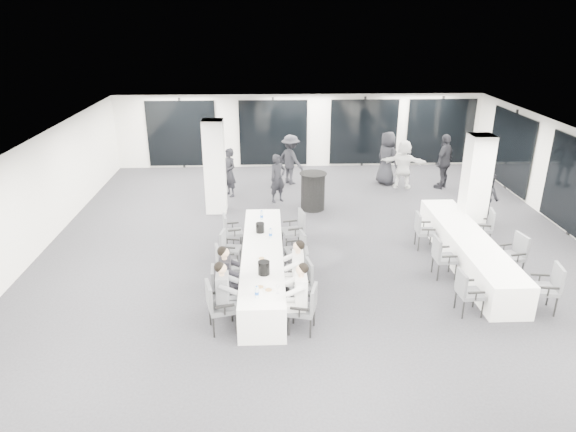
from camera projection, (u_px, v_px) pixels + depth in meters
name	position (u px, v px, depth m)	size (l,w,h in m)	color
room	(349.00, 188.00, 13.41)	(14.04, 16.04, 2.84)	#242429
column_left	(215.00, 167.00, 15.21)	(0.60, 0.60, 2.80)	white
column_right	(475.00, 187.00, 13.43)	(0.60, 0.60, 2.80)	white
banquet_table_main	(263.00, 265.00, 11.57)	(0.90, 5.00, 0.75)	white
banquet_table_side	(468.00, 250.00, 12.28)	(0.90, 5.00, 0.75)	white
cocktail_table	(313.00, 191.00, 15.67)	(0.83, 0.83, 1.15)	black
chair_main_left_near	(217.00, 304.00, 9.63)	(0.63, 0.65, 1.02)	#4A4C51
chair_main_left_second	(221.00, 287.00, 10.28)	(0.53, 0.58, 0.97)	#4A4C51
chair_main_left_mid	(225.00, 263.00, 11.25)	(0.58, 0.61, 0.96)	#4A4C51
chair_main_left_fourth	(228.00, 246.00, 12.20)	(0.51, 0.54, 0.87)	#4A4C51
chair_main_left_far	(230.00, 230.00, 13.05)	(0.54, 0.57, 0.92)	#4A4C51
chair_main_right_near	(306.00, 306.00, 9.61)	(0.60, 0.62, 0.97)	#4A4C51
chair_main_right_second	(303.00, 280.00, 10.57)	(0.56, 0.60, 0.95)	#4A4C51
chair_main_right_mid	(301.00, 266.00, 11.17)	(0.46, 0.52, 0.91)	#4A4C51
chair_main_right_fourth	(298.00, 247.00, 12.14)	(0.52, 0.55, 0.87)	#4A4C51
chair_main_right_far	(296.00, 228.00, 12.99)	(0.62, 0.65, 1.04)	#4A4C51
chair_side_left_near	(467.00, 290.00, 10.20)	(0.50, 0.55, 0.94)	#4A4C51
chair_side_left_mid	(442.00, 255.00, 11.64)	(0.50, 0.55, 0.96)	#4A4C51
chair_side_left_far	(423.00, 229.00, 13.07)	(0.51, 0.56, 0.95)	#4A4C51
chair_side_right_near	(549.00, 285.00, 10.28)	(0.59, 0.63, 1.03)	#4A4C51
chair_side_right_mid	(514.00, 252.00, 11.69)	(0.59, 0.63, 1.01)	#4A4C51
chair_side_right_far	(485.00, 225.00, 13.26)	(0.57, 0.61, 0.97)	#4A4C51
seated_guest_a	(226.00, 292.00, 9.58)	(0.50, 0.38, 1.44)	slate
seated_guest_b	(228.00, 275.00, 10.20)	(0.50, 0.38, 1.44)	black
seated_guest_c	(298.00, 294.00, 9.53)	(0.50, 0.38, 1.44)	silver
seated_guest_d	(295.00, 269.00, 10.45)	(0.50, 0.38, 1.44)	silver
standing_guest_a	(278.00, 175.00, 16.18)	(0.64, 0.52, 1.76)	black
standing_guest_c	(291.00, 156.00, 17.89)	(1.28, 0.65, 1.97)	black
standing_guest_d	(445.00, 158.00, 17.40)	(1.25, 0.70, 2.13)	black
standing_guest_e	(387.00, 155.00, 17.80)	(1.02, 0.62, 2.11)	black
standing_guest_f	(404.00, 161.00, 17.47)	(1.75, 0.67, 1.90)	silver
standing_guest_g	(229.00, 169.00, 16.70)	(0.66, 0.53, 1.81)	black
standing_guest_h	(488.00, 194.00, 14.59)	(0.82, 0.50, 1.69)	black
ice_bucket_near	(264.00, 268.00, 10.32)	(0.24, 0.24, 0.27)	black
ice_bucket_far	(260.00, 228.00, 12.28)	(0.21, 0.21, 0.24)	black
water_bottle_a	(257.00, 292.00, 9.47)	(0.07, 0.07, 0.23)	silver
water_bottle_b	(271.00, 234.00, 11.96)	(0.08, 0.08, 0.24)	silver
water_bottle_c	(262.00, 215.00, 13.03)	(0.08, 0.08, 0.24)	silver
plate_a	(260.00, 287.00, 9.85)	(0.21, 0.21, 0.03)	white
plate_b	(268.00, 290.00, 9.75)	(0.22, 0.22, 0.03)	white
plate_c	(262.00, 258.00, 10.99)	(0.21, 0.21, 0.03)	white
wine_glass	(278.00, 287.00, 9.60)	(0.07, 0.07, 0.19)	silver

